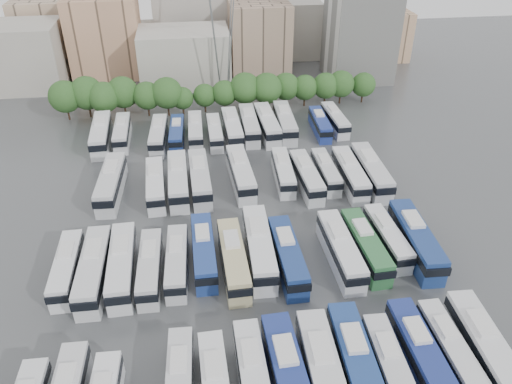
{
  "coord_description": "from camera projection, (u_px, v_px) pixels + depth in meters",
  "views": [
    {
      "loc": [
        -5.32,
        -52.91,
        41.04
      ],
      "look_at": [
        2.84,
        5.98,
        3.0
      ],
      "focal_mm": 35.0,
      "sensor_mm": 36.0,
      "label": 1
    }
  ],
  "objects": [
    {
      "name": "ground",
      "position": [
        241.0,
        236.0,
        66.88
      ],
      "size": [
        220.0,
        220.0,
        0.0
      ],
      "primitive_type": "plane",
      "color": "#424447",
      "rests_on": "ground"
    },
    {
      "name": "tree_line",
      "position": [
        203.0,
        91.0,
        99.27
      ],
      "size": [
        65.6,
        7.93,
        8.3
      ],
      "color": "black",
      "rests_on": "ground"
    },
    {
      "name": "city_buildings",
      "position": [
        177.0,
        35.0,
        121.73
      ],
      "size": [
        102.0,
        35.0,
        20.0
      ],
      "color": "#9E998E",
      "rests_on": "ground"
    },
    {
      "name": "apartment_tower",
      "position": [
        361.0,
        21.0,
        112.2
      ],
      "size": [
        14.0,
        14.0,
        26.0
      ],
      "primitive_type": "cube",
      "color": "silver",
      "rests_on": "ground"
    },
    {
      "name": "electricity_pylon",
      "position": [
        221.0,
        7.0,
        98.77
      ],
      "size": [
        9.0,
        6.91,
        33.83
      ],
      "color": "slate",
      "rests_on": "ground"
    },
    {
      "name": "bus_r0_s4",
      "position": [
        180.0,
        383.0,
        45.62
      ],
      "size": [
        2.88,
        11.16,
        3.47
      ],
      "rotation": [
        0.0,
        0.0,
        -0.04
      ],
      "color": "silver",
      "rests_on": "ground"
    },
    {
      "name": "bus_r0_s6",
      "position": [
        253.0,
        377.0,
        45.99
      ],
      "size": [
        2.68,
        11.84,
        3.71
      ],
      "rotation": [
        0.0,
        0.0,
        0.01
      ],
      "color": "silver",
      "rests_on": "ground"
    },
    {
      "name": "bus_r0_s7",
      "position": [
        289.0,
        378.0,
        45.69
      ],
      "size": [
        3.32,
        13.35,
        4.16
      ],
      "rotation": [
        0.0,
        0.0,
        0.03
      ],
      "color": "navy",
      "rests_on": "ground"
    },
    {
      "name": "bus_r0_s8",
      "position": [
        324.0,
        376.0,
        45.77
      ],
      "size": [
        3.4,
        13.72,
        4.28
      ],
      "rotation": [
        0.0,
        0.0,
        -0.03
      ],
      "color": "silver",
      "rests_on": "ground"
    },
    {
      "name": "bus_r0_s9",
      "position": [
        357.0,
        366.0,
        46.76
      ],
      "size": [
        3.47,
        13.57,
        4.22
      ],
      "rotation": [
        0.0,
        0.0,
        -0.04
      ],
      "color": "navy",
      "rests_on": "ground"
    },
    {
      "name": "bus_r0_s10",
      "position": [
        390.0,
        369.0,
        46.85
      ],
      "size": [
        2.93,
        11.56,
        3.6
      ],
      "rotation": [
        0.0,
        0.0,
        -0.04
      ],
      "color": "silver",
      "rests_on": "ground"
    },
    {
      "name": "bus_r0_s11",
      "position": [
        421.0,
        355.0,
        48.02
      ],
      "size": [
        2.73,
        12.42,
        3.89
      ],
      "rotation": [
        0.0,
        0.0,
        0.0
      ],
      "color": "navy",
      "rests_on": "ground"
    },
    {
      "name": "bus_r0_s12",
      "position": [
        449.0,
        348.0,
        48.97
      ],
      "size": [
        2.43,
        11.0,
        3.45
      ],
      "rotation": [
        0.0,
        0.0,
        0.0
      ],
      "color": "silver",
      "rests_on": "ground"
    },
    {
      "name": "bus_r0_s13",
      "position": [
        485.0,
        350.0,
        48.43
      ],
      "size": [
        3.45,
        13.32,
        4.14
      ],
      "rotation": [
        0.0,
        0.0,
        -0.04
      ],
      "color": "silver",
      "rests_on": "ground"
    },
    {
      "name": "bus_r1_s0",
      "position": [
        67.0,
        268.0,
        58.81
      ],
      "size": [
        2.62,
        11.53,
        3.61
      ],
      "rotation": [
        0.0,
        0.0,
        0.01
      ],
      "color": "white",
      "rests_on": "ground"
    },
    {
      "name": "bus_r1_s1",
      "position": [
        94.0,
        269.0,
        58.28
      ],
      "size": [
        3.01,
        13.08,
        4.09
      ],
      "rotation": [
        0.0,
        0.0,
        -0.01
      ],
      "color": "silver",
      "rests_on": "ground"
    },
    {
      "name": "bus_r1_s2",
      "position": [
        122.0,
        265.0,
        58.93
      ],
      "size": [
        3.12,
        13.01,
        4.06
      ],
      "rotation": [
        0.0,
        0.0,
        0.02
      ],
      "color": "silver",
      "rests_on": "ground"
    },
    {
      "name": "bus_r1_s3",
      "position": [
        150.0,
        267.0,
        58.95
      ],
      "size": [
        2.74,
        11.6,
        3.62
      ],
      "rotation": [
        0.0,
        0.0,
        -0.02
      ],
      "color": "silver",
      "rests_on": "ground"
    },
    {
      "name": "bus_r1_s4",
      "position": [
        177.0,
        262.0,
        59.82
      ],
      "size": [
        2.89,
        11.47,
        3.57
      ],
      "rotation": [
        0.0,
        0.0,
        -0.04
      ],
      "color": "silver",
      "rests_on": "ground"
    },
    {
      "name": "bus_r1_s5",
      "position": [
        204.0,
        251.0,
        61.31
      ],
      "size": [
        2.77,
        12.24,
        3.83
      ],
      "rotation": [
        0.0,
        0.0,
        0.01
      ],
      "color": "navy",
      "rests_on": "ground"
    },
    {
      "name": "bus_r1_s6",
      "position": [
        234.0,
        259.0,
        59.9
      ],
      "size": [
        3.06,
        12.79,
        4.0
      ],
      "rotation": [
        0.0,
        0.0,
        0.02
      ],
      "color": "#C2B785",
      "rests_on": "ground"
    },
    {
      "name": "bus_r1_s7",
      "position": [
        259.0,
        247.0,
        61.59
      ],
      "size": [
        3.35,
        13.78,
        4.3
      ],
      "rotation": [
        0.0,
        0.0,
        -0.03
      ],
      "color": "white",
      "rests_on": "ground"
    },
    {
      "name": "bus_r1_s8",
      "position": [
        288.0,
        255.0,
        60.49
      ],
      "size": [
        2.97,
        12.66,
        3.96
      ],
      "rotation": [
        0.0,
        0.0,
        0.02
      ],
      "color": "navy",
      "rests_on": "ground"
    },
    {
      "name": "bus_r1_s10",
      "position": [
        341.0,
        250.0,
        61.38
      ],
      "size": [
        3.06,
        12.95,
        4.05
      ],
      "rotation": [
        0.0,
        0.0,
        0.02
      ],
      "color": "silver",
      "rests_on": "ground"
    },
    {
      "name": "bus_r1_s11",
      "position": [
        365.0,
        245.0,
        62.19
      ],
      "size": [
        3.18,
        12.44,
        3.87
      ],
      "rotation": [
        0.0,
        0.0,
        0.04
      ],
      "color": "#2E6B3B",
      "rests_on": "ground"
    },
    {
      "name": "bus_r1_s12",
      "position": [
        387.0,
        237.0,
        63.87
      ],
      "size": [
        2.9,
        11.49,
        3.58
      ],
      "rotation": [
        0.0,
        0.0,
        0.04
      ],
      "color": "silver",
      "rests_on": "ground"
    },
    {
      "name": "bus_r1_s13",
      "position": [
        416.0,
        239.0,
        62.89
      ],
      "size": [
        3.57,
        13.77,
        4.29
      ],
      "rotation": [
        0.0,
        0.0,
        -0.04
      ],
      "color": "navy",
      "rests_on": "ground"
    },
    {
      "name": "bus_r2_s1",
      "position": [
        111.0,
        183.0,
        74.45
      ],
      "size": [
        3.62,
        13.57,
        4.22
      ],
      "rotation": [
        0.0,
        0.0,
        -0.05
      ],
      "color": "silver",
      "rests_on": "ground"
    },
    {
      "name": "bus_r2_s3",
      "position": [
        155.0,
        184.0,
        74.46
      ],
      "size": [
        3.2,
        12.22,
        3.8
      ],
      "rotation": [
        0.0,
        0.0,
        0.05
      ],
      "color": "white",
      "rests_on": "ground"
    },
    {
      "name": "bus_r2_s4",
      "position": [
        178.0,
        180.0,
        75.22
      ],
      "size": [
        3.13,
        13.34,
        4.17
      ],
      "rotation": [
        0.0,
        0.0,
        0.02
      ],
      "color": "silver",
      "rests_on": "ground"
    },
    {
      "name": "bus_r2_s5",
      "position": [
        200.0,
        178.0,
        75.7
      ],
      "size": [
        3.21,
        13.25,
        4.14
      ],
      "rotation": [
        0.0,
        0.0,
        0.03
      ],
      "color": "silver",
      "rests_on": "ground"
    },
    {
      "name": "bus_r2_s7",
      "position": [
        241.0,
        173.0,
        76.96
      ],
      "size": [
        3.51,
        13.38,
        4.16
      ],
      "rotation": [
        0.0,
        0.0,
        0.05
      ],
      "color": "silver",
      "rests_on": "ground"
    },
    {
      "name": "bus_r2_s9",
      "position": [
        283.0,
        172.0,
        77.85
      ],
      "size": [
        3.01,
        11.57,
        3.6
      ],
      "rotation": [
        0.0,
        0.0,
        -0.04
      ],
      "color": "silver",
      "rests_on": "ground"
    },
    {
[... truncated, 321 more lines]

